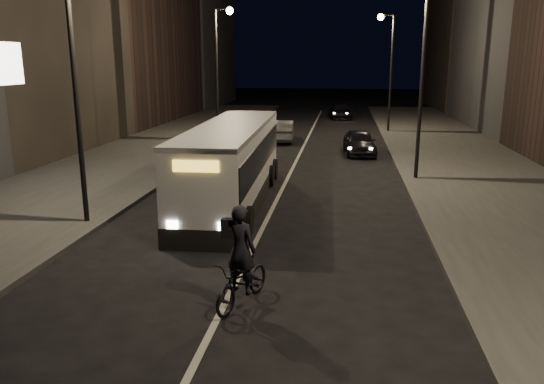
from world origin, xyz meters
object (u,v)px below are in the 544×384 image
(city_bus, at_px, (232,160))
(car_near, at_px, (359,142))
(streetlight_left_far, at_px, (221,57))
(cyclist_on_bicycle, at_px, (242,273))
(streetlight_right_far, at_px, (388,57))
(streetlight_right_mid, at_px, (417,55))
(car_mid, at_px, (282,131))
(car_far, at_px, (341,111))
(streetlight_left_near, at_px, (81,52))

(city_bus, bearing_deg, car_near, 64.26)
(streetlight_left_far, bearing_deg, cyclist_on_bicycle, -75.97)
(car_near, bearing_deg, streetlight_right_far, 72.87)
(streetlight_right_mid, height_order, streetlight_right_far, same)
(car_mid, bearing_deg, streetlight_left_far, 8.66)
(cyclist_on_bicycle, bearing_deg, city_bus, 123.26)
(streetlight_right_mid, distance_m, streetlight_left_far, 14.62)
(streetlight_right_mid, distance_m, car_near, 8.32)
(streetlight_right_far, distance_m, car_far, 11.20)
(car_near, relative_size, car_mid, 0.96)
(cyclist_on_bicycle, distance_m, car_near, 19.74)
(cyclist_on_bicycle, height_order, car_far, cyclist_on_bicycle)
(city_bus, relative_size, cyclist_on_bicycle, 4.70)
(car_far, bearing_deg, city_bus, -103.49)
(streetlight_right_far, distance_m, car_mid, 9.78)
(cyclist_on_bicycle, height_order, car_near, cyclist_on_bicycle)
(streetlight_right_far, height_order, streetlight_left_far, same)
(streetlight_right_mid, xyz_separation_m, streetlight_right_far, (0.00, 16.00, 0.00))
(streetlight_right_mid, bearing_deg, streetlight_left_near, -143.12)
(streetlight_right_mid, distance_m, cyclist_on_bicycle, 14.59)
(city_bus, bearing_deg, cyclist_on_bicycle, -78.51)
(streetlight_right_mid, bearing_deg, city_bus, -147.06)
(car_far, bearing_deg, car_near, -92.83)
(city_bus, bearing_deg, streetlight_right_far, 69.48)
(car_mid, xyz_separation_m, car_far, (3.63, 14.76, -0.04))
(streetlight_right_mid, height_order, streetlight_left_far, same)
(city_bus, bearing_deg, car_mid, 88.03)
(streetlight_left_near, xyz_separation_m, car_far, (7.40, 33.63, -4.71))
(streetlight_left_far, bearing_deg, city_bus, -75.56)
(city_bus, height_order, car_mid, city_bus)
(car_mid, bearing_deg, city_bus, 85.59)
(car_near, bearing_deg, car_far, 88.71)
(car_mid, bearing_deg, cyclist_on_bicycle, 90.44)
(streetlight_right_far, bearing_deg, streetlight_right_mid, -90.00)
(streetlight_left_far, bearing_deg, streetlight_left_near, -90.00)
(streetlight_left_far, height_order, car_mid, streetlight_left_far)
(streetlight_left_near, distance_m, car_far, 34.75)
(streetlight_left_far, height_order, city_bus, streetlight_left_far)
(streetlight_right_far, height_order, cyclist_on_bicycle, streetlight_right_far)
(streetlight_right_far, height_order, streetlight_left_near, same)
(city_bus, bearing_deg, streetlight_left_far, 102.61)
(car_far, bearing_deg, streetlight_right_mid, -89.29)
(car_near, bearing_deg, city_bus, -118.92)
(streetlight_right_mid, xyz_separation_m, city_bus, (-6.93, -4.49, -3.79))
(streetlight_left_near, bearing_deg, car_near, 59.35)
(streetlight_left_far, height_order, car_near, streetlight_left_far)
(streetlight_left_near, bearing_deg, streetlight_right_mid, 36.88)
(streetlight_left_near, xyz_separation_m, car_mid, (3.77, 18.87, -4.67))
(streetlight_left_far, bearing_deg, car_near, -21.59)
(city_bus, height_order, car_far, city_bus)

